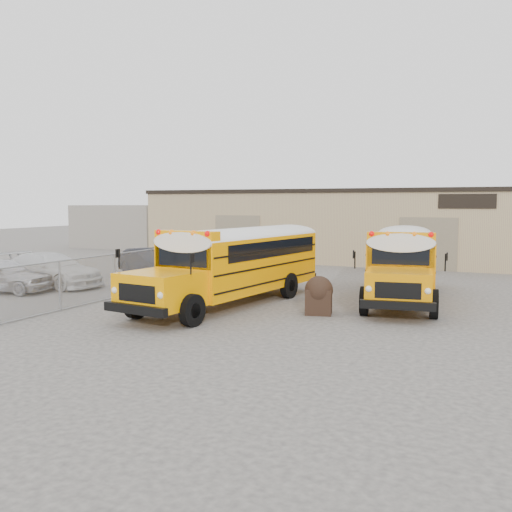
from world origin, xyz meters
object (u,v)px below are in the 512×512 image
at_px(school_bus_right, 405,247).
at_px(car_dark, 148,262).
at_px(tarp_bundle, 319,295).
at_px(car_white, 51,270).
at_px(school_bus_left, 308,248).
at_px(car_silver, 2,275).

xyz_separation_m(school_bus_right, car_dark, (-12.39, -4.36, -0.91)).
distance_m(tarp_bundle, car_white, 13.28).
height_order(school_bus_left, tarp_bundle, school_bus_left).
bearing_deg(car_white, car_dark, -17.33).
bearing_deg(car_dark, school_bus_right, -42.18).
distance_m(car_white, car_dark, 5.28).
distance_m(school_bus_left, school_bus_right, 5.30).
height_order(school_bus_left, school_bus_right, school_bus_left).
xyz_separation_m(school_bus_right, car_white, (-14.28, -9.29, -0.87)).
height_order(tarp_bundle, car_white, car_white).
bearing_deg(car_white, car_silver, 168.34).
bearing_deg(school_bus_left, school_bus_right, 43.58).
relative_size(tarp_bundle, car_dark, 0.30).
bearing_deg(school_bus_left, car_white, -151.63).
bearing_deg(tarp_bundle, school_bus_right, 84.24).
bearing_deg(car_silver, school_bus_left, -64.96).
relative_size(school_bus_right, tarp_bundle, 7.49).
bearing_deg(car_silver, school_bus_right, -62.63).
relative_size(car_white, car_dark, 1.20).
bearing_deg(school_bus_left, car_silver, -144.70).
xyz_separation_m(tarp_bundle, car_silver, (-13.83, -1.08, 0.06)).
bearing_deg(car_silver, tarp_bundle, -95.80).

